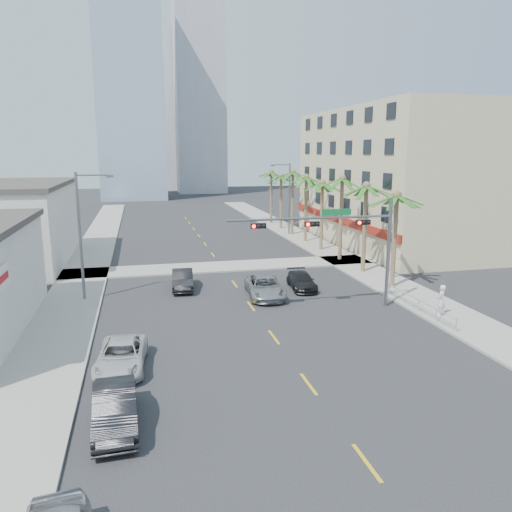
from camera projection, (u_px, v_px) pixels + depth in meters
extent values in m
plane|color=#262628|center=(295.00, 366.00, 24.51)|extent=(260.00, 260.00, 0.00)
cube|color=gray|center=(354.00, 265.00, 46.23)|extent=(4.00, 120.00, 0.15)
cube|color=gray|center=(82.00, 279.00, 40.88)|extent=(4.00, 120.00, 0.15)
cube|color=gray|center=(222.00, 267.00, 45.46)|extent=(80.00, 4.00, 0.15)
cube|color=#C9B78D|center=(402.00, 178.00, 56.48)|extent=(15.00, 28.00, 15.00)
cube|color=maroon|center=(338.00, 219.00, 55.70)|extent=(0.30, 28.00, 0.80)
cube|color=beige|center=(3.00, 226.00, 46.12)|extent=(11.00, 18.00, 7.20)
cube|color=#99B2C6|center=(130.00, 88.00, 108.38)|extent=(14.00, 14.00, 48.00)
cube|color=#ADADB2|center=(199.00, 72.00, 125.25)|extent=(12.00, 12.00, 60.00)
cube|color=#ADADB2|center=(150.00, 113.00, 138.71)|extent=(16.00, 16.00, 42.00)
cylinder|color=slate|center=(388.00, 254.00, 33.40)|extent=(0.24, 0.24, 7.20)
cylinder|color=slate|center=(311.00, 218.00, 31.65)|extent=(11.00, 0.16, 0.16)
cube|color=#0C662D|center=(337.00, 212.00, 31.96)|extent=(2.00, 0.05, 0.40)
cube|color=black|center=(363.00, 222.00, 32.36)|extent=(0.95, 0.28, 0.32)
sphere|color=#FF0C05|center=(360.00, 223.00, 32.13)|extent=(0.22, 0.22, 0.22)
cube|color=black|center=(312.00, 224.00, 31.58)|extent=(0.95, 0.28, 0.32)
sphere|color=#FF0C05|center=(308.00, 225.00, 31.35)|extent=(0.22, 0.22, 0.22)
cube|color=black|center=(258.00, 226.00, 30.80)|extent=(0.95, 0.28, 0.32)
sphere|color=#FF0C05|center=(254.00, 226.00, 30.57)|extent=(0.22, 0.22, 0.22)
cylinder|color=brown|center=(394.00, 242.00, 37.80)|extent=(0.36, 0.36, 7.20)
cylinder|color=brown|center=(365.00, 230.00, 42.72)|extent=(0.36, 0.36, 7.56)
cylinder|color=brown|center=(341.00, 220.00, 47.64)|extent=(0.36, 0.36, 7.92)
cylinder|color=brown|center=(322.00, 217.00, 52.67)|extent=(0.36, 0.36, 7.20)
cylinder|color=brown|center=(306.00, 210.00, 57.59)|extent=(0.36, 0.36, 7.56)
cylinder|color=brown|center=(292.00, 204.00, 62.51)|extent=(0.36, 0.36, 7.92)
cylinder|color=brown|center=(281.00, 203.00, 67.54)|extent=(0.36, 0.36, 7.20)
cylinder|color=brown|center=(271.00, 198.00, 72.46)|extent=(0.36, 0.36, 7.56)
cylinder|color=slate|center=(80.00, 238.00, 34.44)|extent=(0.20, 0.20, 9.00)
cylinder|color=slate|center=(93.00, 175.00, 33.81)|extent=(2.20, 0.12, 0.12)
cube|color=slate|center=(110.00, 176.00, 34.07)|extent=(0.50, 0.25, 0.18)
cylinder|color=slate|center=(289.00, 200.00, 62.31)|extent=(0.20, 0.20, 9.00)
cylinder|color=slate|center=(281.00, 165.00, 61.19)|extent=(2.20, 0.12, 0.12)
cube|color=slate|center=(273.00, 166.00, 60.96)|extent=(0.50, 0.25, 0.18)
cylinder|color=silver|center=(419.00, 305.00, 32.41)|extent=(0.08, 8.00, 0.08)
cylinder|color=silver|center=(419.00, 300.00, 32.34)|extent=(0.08, 8.00, 0.08)
cylinder|color=silver|center=(456.00, 327.00, 28.61)|extent=(0.08, 0.08, 1.00)
cylinder|color=silver|center=(436.00, 316.00, 30.51)|extent=(0.08, 0.08, 1.00)
cylinder|color=silver|center=(419.00, 306.00, 32.42)|extent=(0.08, 0.08, 1.00)
cylinder|color=silver|center=(403.00, 298.00, 34.33)|extent=(0.08, 0.08, 1.00)
cylinder|color=silver|center=(389.00, 290.00, 36.23)|extent=(0.08, 0.08, 1.00)
imported|color=black|center=(115.00, 409.00, 18.89)|extent=(1.79, 4.66, 1.52)
imported|color=silver|center=(121.00, 356.00, 24.02)|extent=(2.66, 5.05, 1.36)
imported|color=black|center=(183.00, 280.00, 38.18)|extent=(1.89, 4.57, 1.47)
imported|color=#A6A6AA|center=(265.00, 287.00, 36.10)|extent=(2.92, 5.53, 1.48)
imported|color=black|center=(302.00, 281.00, 38.25)|extent=(2.15, 4.47, 1.26)
imported|color=white|center=(441.00, 300.00, 31.46)|extent=(0.86, 0.84, 1.99)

